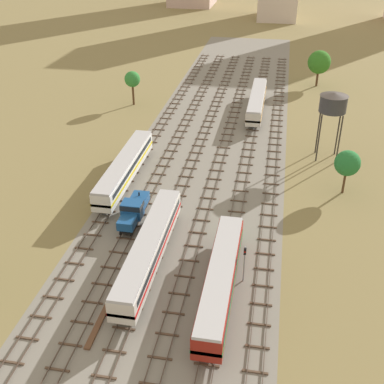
# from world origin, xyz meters

# --- Properties ---
(ground_plane) EXTENTS (480.00, 480.00, 0.00)m
(ground_plane) POSITION_xyz_m (0.00, 56.00, 0.00)
(ground_plane) COLOR olive
(ballast_bed) EXTENTS (26.31, 176.00, 0.01)m
(ballast_bed) POSITION_xyz_m (0.00, 56.00, 0.00)
(ballast_bed) COLOR gray
(ballast_bed) RESTS_ON ground
(track_far_left) EXTENTS (2.40, 126.00, 0.29)m
(track_far_left) POSITION_xyz_m (-11.16, 57.00, 0.14)
(track_far_left) COLOR #47382D
(track_far_left) RESTS_ON ground
(track_left) EXTENTS (2.40, 126.00, 0.29)m
(track_left) POSITION_xyz_m (-6.69, 57.00, 0.14)
(track_left) COLOR #47382D
(track_left) RESTS_ON ground
(track_centre_left) EXTENTS (2.40, 126.00, 0.29)m
(track_centre_left) POSITION_xyz_m (-2.23, 57.00, 0.14)
(track_centre_left) COLOR #47382D
(track_centre_left) RESTS_ON ground
(track_centre) EXTENTS (2.40, 126.00, 0.29)m
(track_centre) POSITION_xyz_m (2.23, 57.00, 0.14)
(track_centre) COLOR #47382D
(track_centre) RESTS_ON ground
(track_centre_right) EXTENTS (2.40, 126.00, 0.29)m
(track_centre_right) POSITION_xyz_m (6.69, 57.00, 0.14)
(track_centre_right) COLOR #47382D
(track_centre_right) RESTS_ON ground
(track_right) EXTENTS (2.40, 126.00, 0.29)m
(track_right) POSITION_xyz_m (11.16, 57.00, 0.14)
(track_right) COLOR #47382D
(track_right) RESTS_ON ground
(diesel_railcar_centre_right_nearest) EXTENTS (2.96, 20.50, 3.80)m
(diesel_railcar_centre_right_nearest) POSITION_xyz_m (6.69, 16.85, 2.60)
(diesel_railcar_centre_right_nearest) COLOR maroon
(diesel_railcar_centre_right_nearest) RESTS_ON ground
(passenger_coach_centre_left_near) EXTENTS (2.96, 22.00, 3.80)m
(passenger_coach_centre_left_near) POSITION_xyz_m (-2.23, 20.97, 2.61)
(passenger_coach_centre_left_near) COLOR beige
(passenger_coach_centre_left_near) RESTS_ON ground
(shunter_loco_left_mid) EXTENTS (2.74, 8.46, 3.10)m
(shunter_loco_left_mid) POSITION_xyz_m (-6.69, 29.50, 2.01)
(shunter_loco_left_mid) COLOR #194C8C
(shunter_loco_left_mid) RESTS_ON ground
(passenger_coach_far_left_midfar) EXTENTS (2.96, 22.00, 3.80)m
(passenger_coach_far_left_midfar) POSITION_xyz_m (-11.16, 40.22, 2.61)
(passenger_coach_far_left_midfar) COLOR white
(passenger_coach_far_left_midfar) RESTS_ON ground
(passenger_coach_centre_right_far) EXTENTS (2.96, 22.00, 3.80)m
(passenger_coach_centre_right_far) POSITION_xyz_m (6.69, 74.40, 2.61)
(passenger_coach_centre_right_far) COLOR beige
(passenger_coach_centre_right_far) RESTS_ON ground
(water_tower) EXTENTS (4.59, 4.59, 11.46)m
(water_tower) POSITION_xyz_m (19.83, 54.81, 9.71)
(water_tower) COLOR #2D2826
(water_tower) RESTS_ON ground
(signal_post_nearest) EXTENTS (0.28, 0.47, 4.75)m
(signal_post_nearest) POSITION_xyz_m (8.92, 20.03, 3.05)
(signal_post_nearest) COLOR gray
(signal_post_nearest) RESTS_ON ground
(lineside_tree_1) EXTENTS (5.40, 5.40, 8.48)m
(lineside_tree_1) POSITION_xyz_m (19.80, 95.09, 5.75)
(lineside_tree_1) COLOR #4C331E
(lineside_tree_1) RESTS_ON ground
(lineside_tree_2) EXTENTS (3.34, 3.34, 7.33)m
(lineside_tree_2) POSITION_xyz_m (-19.92, 74.46, 5.57)
(lineside_tree_2) COLOR #4C331E
(lineside_tree_2) RESTS_ON ground
(lineside_tree_3) EXTENTS (3.78, 3.78, 6.79)m
(lineside_tree_3) POSITION_xyz_m (21.71, 42.90, 4.88)
(lineside_tree_3) COLOR #4C331E
(lineside_tree_3) RESTS_ON ground
(spare_rail_bundle) EXTENTS (0.60, 10.00, 0.24)m
(spare_rail_bundle) POSITION_xyz_m (-4.91, 12.20, 0.12)
(spare_rail_bundle) COLOR brown
(spare_rail_bundle) RESTS_ON ground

